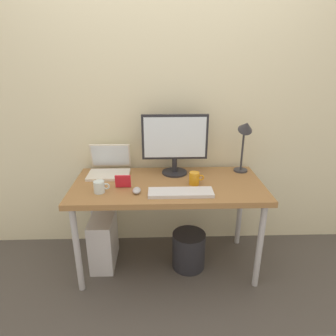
# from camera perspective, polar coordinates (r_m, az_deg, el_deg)

# --- Properties ---
(ground_plane) EXTENTS (6.00, 6.00, 0.00)m
(ground_plane) POSITION_cam_1_polar(r_m,az_deg,el_deg) (2.53, 0.00, -18.03)
(ground_plane) COLOR #4C4742
(back_wall) EXTENTS (4.40, 0.04, 2.60)m
(back_wall) POSITION_cam_1_polar(r_m,az_deg,el_deg) (2.37, -0.30, 13.85)
(back_wall) COLOR beige
(back_wall) RESTS_ON ground_plane
(desk) EXTENTS (1.40, 0.65, 0.72)m
(desk) POSITION_cam_1_polar(r_m,az_deg,el_deg) (2.18, 0.00, -4.55)
(desk) COLOR olive
(desk) RESTS_ON ground_plane
(monitor) EXTENTS (0.51, 0.20, 0.47)m
(monitor) POSITION_cam_1_polar(r_m,az_deg,el_deg) (2.25, 1.34, 5.29)
(monitor) COLOR #232328
(monitor) RESTS_ON desk
(laptop) EXTENTS (0.32, 0.29, 0.22)m
(laptop) POSITION_cam_1_polar(r_m,az_deg,el_deg) (2.36, -11.34, 0.30)
(laptop) COLOR silver
(laptop) RESTS_ON desk
(desk_lamp) EXTENTS (0.11, 0.16, 0.44)m
(desk_lamp) POSITION_cam_1_polar(r_m,az_deg,el_deg) (2.33, 14.82, 6.34)
(desk_lamp) COLOR #333338
(desk_lamp) RESTS_ON desk
(keyboard) EXTENTS (0.44, 0.14, 0.02)m
(keyboard) POSITION_cam_1_polar(r_m,az_deg,el_deg) (1.99, 2.50, -4.81)
(keyboard) COLOR silver
(keyboard) RESTS_ON desk
(mouse) EXTENTS (0.06, 0.09, 0.03)m
(mouse) POSITION_cam_1_polar(r_m,az_deg,el_deg) (2.01, -6.14, -4.37)
(mouse) COLOR #B2B2B7
(mouse) RESTS_ON desk
(coffee_mug) EXTENTS (0.11, 0.08, 0.09)m
(coffee_mug) POSITION_cam_1_polar(r_m,az_deg,el_deg) (2.13, 5.18, -2.02)
(coffee_mug) COLOR orange
(coffee_mug) RESTS_ON desk
(glass_cup) EXTENTS (0.11, 0.08, 0.08)m
(glass_cup) POSITION_cam_1_polar(r_m,az_deg,el_deg) (2.05, -13.24, -3.61)
(glass_cup) COLOR silver
(glass_cup) RESTS_ON desk
(photo_frame) EXTENTS (0.11, 0.02, 0.09)m
(photo_frame) POSITION_cam_1_polar(r_m,az_deg,el_deg) (2.09, -8.78, -2.58)
(photo_frame) COLOR red
(photo_frame) RESTS_ON desk
(computer_tower) EXTENTS (0.18, 0.36, 0.42)m
(computer_tower) POSITION_cam_1_polar(r_m,az_deg,el_deg) (2.48, -12.46, -13.58)
(computer_tower) COLOR silver
(computer_tower) RESTS_ON ground_plane
(wastebasket) EXTENTS (0.26, 0.26, 0.30)m
(wastebasket) POSITION_cam_1_polar(r_m,az_deg,el_deg) (2.42, 4.05, -15.70)
(wastebasket) COLOR #232328
(wastebasket) RESTS_ON ground_plane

